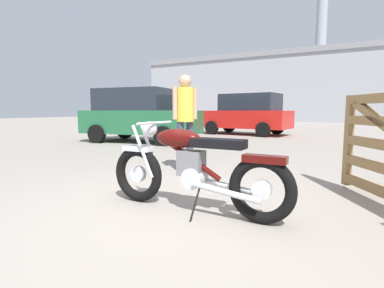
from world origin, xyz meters
The scene contains 6 objects.
ground_plane centered at (0.00, 0.00, 0.00)m, with size 80.00×80.00×0.00m, color gray.
vintage_motorcycle centered at (0.04, 0.21, 0.45)m, with size 2.08×0.64×0.94m.
bystander centered at (-0.92, 2.06, 1.02)m, with size 0.32×0.38×1.66m.
silver_sedan_mid centered at (-1.89, 10.33, 0.92)m, with size 4.14×2.36×1.78m.
white_estate_far centered at (-4.44, 5.81, 0.92)m, with size 4.01×2.05×1.78m.
industrial_building centered at (-5.38, 33.56, 3.45)m, with size 24.66×14.86×15.52m.
Camera 1 is at (1.28, -2.51, 1.05)m, focal length 27.41 mm.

